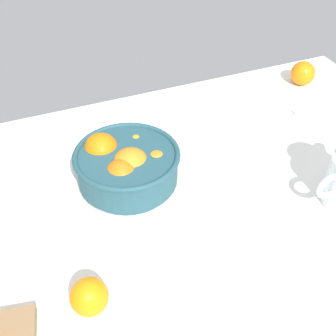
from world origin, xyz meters
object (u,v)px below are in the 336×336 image
at_px(fruit_bowl, 128,165).
at_px(loose_orange_1, 303,73).
at_px(loose_orange_2, 89,297).
at_px(spoon, 310,114).

xyz_separation_m(fruit_bowl, loose_orange_1, (0.62, 0.22, -0.01)).
bearing_deg(fruit_bowl, loose_orange_1, 19.79).
height_order(loose_orange_1, loose_orange_2, loose_orange_1).
bearing_deg(loose_orange_2, spoon, 26.41).
height_order(fruit_bowl, spoon, fruit_bowl).
bearing_deg(loose_orange_2, fruit_bowl, 60.20).
bearing_deg(fruit_bowl, spoon, 7.38).
bearing_deg(loose_orange_1, loose_orange_2, -147.22).
distance_m(loose_orange_1, loose_orange_2, 0.92).
relative_size(loose_orange_2, spoon, 0.53).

